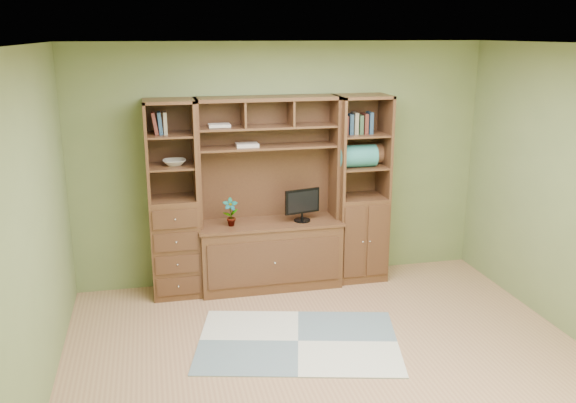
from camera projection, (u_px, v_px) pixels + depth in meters
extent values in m
cube|color=tan|center=(334.00, 364.00, 5.10)|extent=(4.60, 4.10, 0.04)
cube|color=white|center=(341.00, 44.00, 4.41)|extent=(4.60, 4.10, 0.04)
cube|color=#758650|center=(283.00, 164.00, 6.64)|extent=(4.50, 0.04, 2.60)
cube|color=#758650|center=(463.00, 336.00, 2.88)|extent=(4.50, 0.04, 2.60)
cube|color=#758650|center=(31.00, 237.00, 4.28)|extent=(0.04, 4.00, 2.60)
cube|color=#54321D|center=(270.00, 196.00, 6.42)|extent=(1.54, 0.53, 2.05)
cube|color=#54321D|center=(173.00, 200.00, 6.24)|extent=(0.50, 0.45, 2.05)
cube|color=#54321D|center=(361.00, 189.00, 6.67)|extent=(0.55, 0.45, 2.05)
cube|color=#ABB1B1|center=(298.00, 341.00, 5.47)|extent=(2.01, 1.58, 0.01)
cube|color=black|center=(302.00, 199.00, 6.47)|extent=(0.43, 0.26, 0.49)
imported|color=brown|center=(231.00, 212.00, 6.33)|extent=(0.16, 0.11, 0.30)
cube|color=beige|center=(247.00, 145.00, 6.31)|extent=(0.23, 0.17, 0.04)
imported|color=beige|center=(174.00, 162.00, 6.14)|extent=(0.23, 0.23, 0.06)
cube|color=teal|center=(357.00, 156.00, 6.51)|extent=(0.41, 0.24, 0.24)
cube|color=brown|center=(366.00, 154.00, 6.67)|extent=(0.40, 0.22, 0.22)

